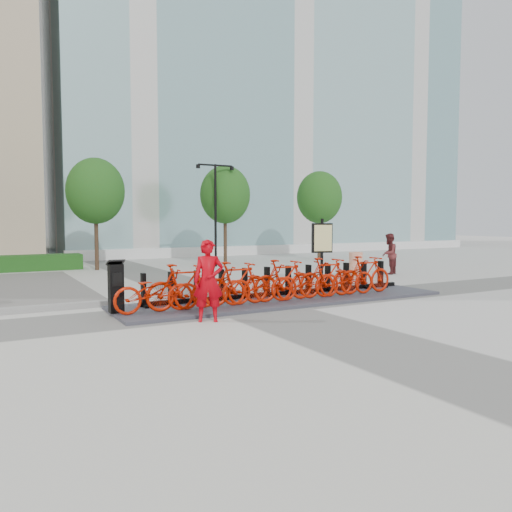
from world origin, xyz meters
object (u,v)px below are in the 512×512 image
kiosk (116,287)px  map_sign (322,241)px  pedestrian (389,254)px  construction_barrel (356,265)px  bike_0 (154,291)px  worker_red (208,281)px

kiosk → map_sign: (7.90, 2.58, 0.85)m
pedestrian → construction_barrel: bearing=-16.3°
construction_barrel → map_sign: map_sign is taller
bike_0 → pedestrian: size_ratio=1.12×
kiosk → construction_barrel: kiosk is taller
kiosk → map_sign: 8.35m
kiosk → pedestrian: size_ratio=0.74×
bike_0 → kiosk: bearing=61.9°
worker_red → kiosk: bearing=159.1°
kiosk → worker_red: bearing=-45.8°
pedestrian → worker_red: bearing=-0.5°
worker_red → construction_barrel: bearing=54.9°
pedestrian → map_sign: bearing=-12.3°
pedestrian → kiosk: bearing=-10.5°
kiosk → worker_red: size_ratio=0.69×
worker_red → bike_0: bearing=148.9°
kiosk → bike_0: bearing=-28.7°
bike_0 → map_sign: map_sign is taller
kiosk → pedestrian: (12.27, 3.79, 0.17)m
bike_0 → kiosk: 0.91m
worker_red → map_sign: size_ratio=0.79×
bike_0 → kiosk: kiosk is taller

